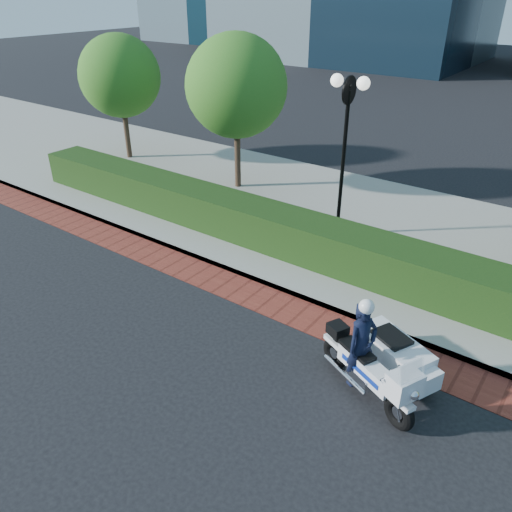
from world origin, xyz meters
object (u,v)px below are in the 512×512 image
Objects in this scene: lamppost at (346,133)px; tree_b at (236,86)px; police_motorcycle at (378,356)px; tree_a at (120,76)px.

tree_b is at bearing 163.89° from lamppost.
tree_b reaches higher than police_motorcycle.
lamppost reaches higher than police_motorcycle.
tree_a is at bearing 172.59° from lamppost.
tree_b is 10.23m from police_motorcycle.
police_motorcycle is (3.28, -4.73, -2.33)m from lamppost.
lamppost is 1.96× the size of police_motorcycle.
tree_a is (-10.00, 1.30, 0.26)m from lamppost.
tree_b reaches higher than lamppost.
tree_a is 5.50m from tree_b.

